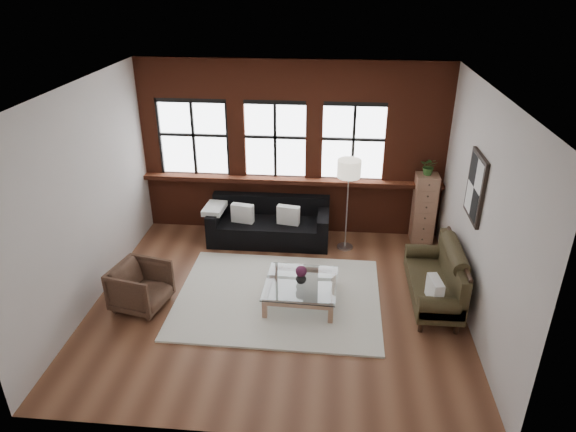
# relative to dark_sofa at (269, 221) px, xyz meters

# --- Properties ---
(floor) EXTENTS (5.50, 5.50, 0.00)m
(floor) POSITION_rel_dark_sofa_xyz_m (0.37, -1.90, -0.39)
(floor) COLOR brown
(floor) RESTS_ON ground
(ceiling) EXTENTS (5.50, 5.50, 0.00)m
(ceiling) POSITION_rel_dark_sofa_xyz_m (0.37, -1.90, 2.81)
(ceiling) COLOR white
(ceiling) RESTS_ON ground
(wall_back) EXTENTS (5.50, 0.00, 5.50)m
(wall_back) POSITION_rel_dark_sofa_xyz_m (0.37, 0.60, 1.21)
(wall_back) COLOR beige
(wall_back) RESTS_ON ground
(wall_front) EXTENTS (5.50, 0.00, 5.50)m
(wall_front) POSITION_rel_dark_sofa_xyz_m (0.37, -4.40, 1.21)
(wall_front) COLOR beige
(wall_front) RESTS_ON ground
(wall_left) EXTENTS (0.00, 5.00, 5.00)m
(wall_left) POSITION_rel_dark_sofa_xyz_m (-2.38, -1.90, 1.21)
(wall_left) COLOR beige
(wall_left) RESTS_ON ground
(wall_right) EXTENTS (0.00, 5.00, 5.00)m
(wall_right) POSITION_rel_dark_sofa_xyz_m (3.12, -1.90, 1.21)
(wall_right) COLOR beige
(wall_right) RESTS_ON ground
(brick_backwall) EXTENTS (5.50, 0.12, 3.20)m
(brick_backwall) POSITION_rel_dark_sofa_xyz_m (0.37, 0.54, 1.21)
(brick_backwall) COLOR maroon
(brick_backwall) RESTS_ON floor
(sill_ledge) EXTENTS (5.50, 0.30, 0.08)m
(sill_ledge) POSITION_rel_dark_sofa_xyz_m (0.37, 0.45, 0.65)
(sill_ledge) COLOR maroon
(sill_ledge) RESTS_ON brick_backwall
(window_left) EXTENTS (1.38, 0.10, 1.50)m
(window_left) POSITION_rel_dark_sofa_xyz_m (-1.43, 0.55, 1.36)
(window_left) COLOR black
(window_left) RESTS_ON brick_backwall
(window_mid) EXTENTS (1.38, 0.10, 1.50)m
(window_mid) POSITION_rel_dark_sofa_xyz_m (0.07, 0.55, 1.36)
(window_mid) COLOR black
(window_mid) RESTS_ON brick_backwall
(window_right) EXTENTS (1.38, 0.10, 1.50)m
(window_right) POSITION_rel_dark_sofa_xyz_m (1.47, 0.55, 1.36)
(window_right) COLOR black
(window_right) RESTS_ON brick_backwall
(wall_poster) EXTENTS (0.05, 0.74, 0.94)m
(wall_poster) POSITION_rel_dark_sofa_xyz_m (3.09, -1.60, 1.46)
(wall_poster) COLOR black
(wall_poster) RESTS_ON wall_right
(shag_rug) EXTENTS (3.10, 2.45, 0.03)m
(shag_rug) POSITION_rel_dark_sofa_xyz_m (0.37, -1.83, -0.38)
(shag_rug) COLOR silver
(shag_rug) RESTS_ON floor
(dark_sofa) EXTENTS (2.18, 0.88, 0.79)m
(dark_sofa) POSITION_rel_dark_sofa_xyz_m (0.00, 0.00, 0.00)
(dark_sofa) COLOR black
(dark_sofa) RESTS_ON floor
(pillow_a) EXTENTS (0.42, 0.21, 0.34)m
(pillow_a) POSITION_rel_dark_sofa_xyz_m (-0.47, -0.10, 0.19)
(pillow_a) COLOR white
(pillow_a) RESTS_ON dark_sofa
(pillow_b) EXTENTS (0.42, 0.21, 0.34)m
(pillow_b) POSITION_rel_dark_sofa_xyz_m (0.36, -0.10, 0.19)
(pillow_b) COLOR white
(pillow_b) RESTS_ON dark_sofa
(vintage_settee) EXTENTS (0.74, 1.67, 0.89)m
(vintage_settee) POSITION_rel_dark_sofa_xyz_m (2.67, -1.72, 0.05)
(vintage_settee) COLOR #302816
(vintage_settee) RESTS_ON floor
(pillow_settee) EXTENTS (0.19, 0.40, 0.34)m
(pillow_settee) POSITION_rel_dark_sofa_xyz_m (2.59, -2.23, 0.17)
(pillow_settee) COLOR white
(pillow_settee) RESTS_ON vintage_settee
(armchair) EXTENTS (0.89, 0.87, 0.68)m
(armchair) POSITION_rel_dark_sofa_xyz_m (-1.63, -2.21, -0.05)
(armchair) COLOR #442E22
(armchair) RESTS_ON floor
(coffee_table) EXTENTS (1.10, 1.10, 0.36)m
(coffee_table) POSITION_rel_dark_sofa_xyz_m (0.72, -1.90, -0.22)
(coffee_table) COLOR #A07257
(coffee_table) RESTS_ON shag_rug
(vase) EXTENTS (0.17, 0.17, 0.16)m
(vase) POSITION_rel_dark_sofa_xyz_m (0.72, -1.90, 0.03)
(vase) COLOR #B2B2B2
(vase) RESTS_ON coffee_table
(flowers) EXTENTS (0.17, 0.17, 0.17)m
(flowers) POSITION_rel_dark_sofa_xyz_m (0.72, -1.90, 0.15)
(flowers) COLOR #581E3C
(flowers) RESTS_ON vase
(drawer_chest) EXTENTS (0.39, 0.39, 1.28)m
(drawer_chest) POSITION_rel_dark_sofa_xyz_m (2.80, 0.31, 0.25)
(drawer_chest) COLOR #A07257
(drawer_chest) RESTS_ON floor
(potted_plant_top) EXTENTS (0.36, 0.34, 0.32)m
(potted_plant_top) POSITION_rel_dark_sofa_xyz_m (2.80, 0.31, 1.05)
(potted_plant_top) COLOR #2D5923
(potted_plant_top) RESTS_ON drawer_chest
(floor_lamp) EXTENTS (0.40, 0.40, 1.82)m
(floor_lamp) POSITION_rel_dark_sofa_xyz_m (1.40, -0.15, 0.52)
(floor_lamp) COLOR #A5A5A8
(floor_lamp) RESTS_ON floor
(sill_plant) EXTENTS (0.25, 0.21, 0.40)m
(sill_plant) POSITION_rel_dark_sofa_xyz_m (1.47, 0.42, 0.89)
(sill_plant) COLOR #581E3C
(sill_plant) RESTS_ON sill_ledge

